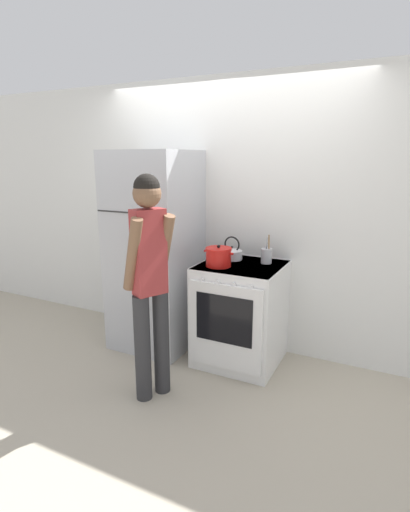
% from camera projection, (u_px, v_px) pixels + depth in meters
% --- Properties ---
extents(ground_plane, '(14.00, 14.00, 0.00)m').
position_uv_depth(ground_plane, '(224.00, 339.00, 4.13)').
color(ground_plane, '#B2A893').
extents(wall_back, '(10.00, 0.06, 2.55)m').
position_uv_depth(wall_back, '(227.00, 216.00, 3.85)').
color(wall_back, silver).
rests_on(wall_back, ground_plane).
extents(refrigerator, '(0.74, 0.74, 1.89)m').
position_uv_depth(refrigerator, '(155.00, 251.00, 3.84)').
color(refrigerator, '#B7BABF').
rests_on(refrigerator, ground_plane).
extents(stove_range, '(0.71, 0.72, 0.91)m').
position_uv_depth(stove_range, '(239.00, 313.00, 3.57)').
color(stove_range, white).
rests_on(stove_range, ground_plane).
extents(dutch_oven_pot, '(0.27, 0.23, 0.19)m').
position_uv_depth(dutch_oven_pot, '(219.00, 257.00, 3.42)').
color(dutch_oven_pot, red).
rests_on(dutch_oven_pot, stove_range).
extents(tea_kettle, '(0.24, 0.19, 0.22)m').
position_uv_depth(tea_kettle, '(232.00, 253.00, 3.65)').
color(tea_kettle, silver).
rests_on(tea_kettle, stove_range).
extents(utensil_jar, '(0.10, 0.10, 0.26)m').
position_uv_depth(utensil_jar, '(266.00, 255.00, 3.51)').
color(utensil_jar, '#B7BABF').
rests_on(utensil_jar, stove_range).
extents(person, '(0.38, 0.42, 1.72)m').
position_uv_depth(person, '(150.00, 276.00, 2.93)').
color(person, '#2D2D30').
rests_on(person, ground_plane).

